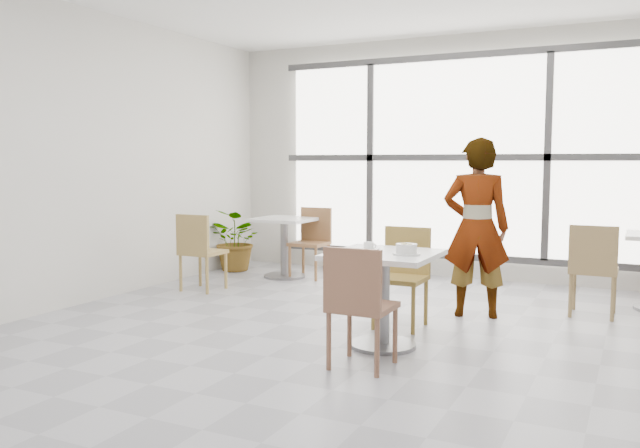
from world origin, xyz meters
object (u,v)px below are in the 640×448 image
at_px(bg_chair_right_near, 593,264).
at_px(plant_left, 237,240).
at_px(bg_chair_left_near, 199,247).
at_px(bg_chair_left_far, 312,237).
at_px(oatmeal_bowl, 406,249).
at_px(coffee_cup, 369,247).
at_px(bg_table_left, 284,239).
at_px(chair_near, 358,299).
at_px(main_table, 383,281).
at_px(person, 476,228).
at_px(chair_far, 403,270).

distance_m(bg_chair_right_near, plant_left, 4.47).
distance_m(bg_chair_left_near, bg_chair_left_far, 1.56).
height_order(oatmeal_bowl, bg_chair_right_near, bg_chair_right_near).
relative_size(coffee_cup, bg_chair_left_far, 0.18).
bearing_deg(bg_table_left, oatmeal_bowl, -44.83).
bearing_deg(chair_near, bg_chair_left_near, -33.37).
distance_m(main_table, bg_chair_left_far, 3.18).
bearing_deg(coffee_cup, bg_chair_left_near, 156.07).
bearing_deg(oatmeal_bowl, main_table, 167.52).
distance_m(person, plant_left, 3.64).
height_order(main_table, bg_chair_left_far, bg_chair_left_far).
bearing_deg(person, main_table, 57.38).
bearing_deg(chair_far, plant_left, 148.61).
xyz_separation_m(chair_far, person, (0.50, 0.62, 0.33)).
height_order(main_table, oatmeal_bowl, oatmeal_bowl).
distance_m(chair_far, oatmeal_bowl, 0.86).
bearing_deg(chair_far, bg_chair_left_near, 170.30).
bearing_deg(chair_near, plant_left, -45.54).
relative_size(bg_table_left, plant_left, 0.91).
xyz_separation_m(bg_chair_left_near, bg_chair_right_near, (4.04, 0.63, 0.00)).
relative_size(oatmeal_bowl, bg_chair_right_near, 0.24).
relative_size(chair_near, coffee_cup, 5.47).
relative_size(chair_far, bg_chair_right_near, 1.00).
bearing_deg(chair_far, person, 51.45).
height_order(main_table, chair_far, chair_far).
bearing_deg(chair_near, bg_chair_right_near, -119.59).
relative_size(chair_near, oatmeal_bowl, 4.14).
height_order(chair_near, bg_chair_right_near, same).
bearing_deg(oatmeal_bowl, coffee_cup, 165.38).
bearing_deg(main_table, person, 72.80).
bearing_deg(coffee_cup, person, 66.71).
xyz_separation_m(bg_chair_left_near, bg_chair_left_far, (0.72, 1.39, 0.00)).
relative_size(chair_far, bg_table_left, 1.16).
height_order(bg_table_left, bg_chair_right_near, bg_chair_right_near).
bearing_deg(bg_chair_left_near, plant_left, -74.37).
relative_size(bg_chair_left_far, bg_chair_right_near, 1.00).
height_order(bg_table_left, bg_chair_left_near, bg_chair_left_near).
bearing_deg(coffee_cup, bg_chair_left_far, 125.38).
height_order(bg_table_left, bg_chair_left_far, bg_chair_left_far).
height_order(coffee_cup, person, person).
bearing_deg(chair_far, coffee_cup, -95.14).
distance_m(bg_chair_left_near, plant_left, 1.40).
relative_size(coffee_cup, bg_chair_right_near, 0.18).
relative_size(oatmeal_bowl, person, 0.13).
xyz_separation_m(chair_near, bg_chair_right_near, (1.36, 2.39, 0.00)).
distance_m(main_table, bg_chair_left_near, 2.87).
distance_m(coffee_cup, bg_chair_right_near, 2.34).
height_order(coffee_cup, bg_table_left, coffee_cup).
bearing_deg(bg_table_left, chair_far, -37.58).
bearing_deg(chair_far, main_table, -83.44).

